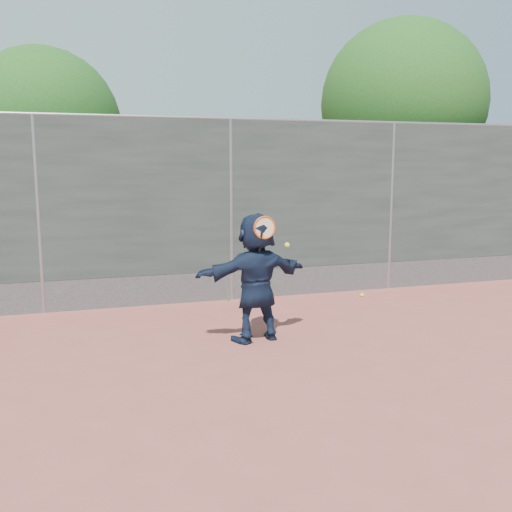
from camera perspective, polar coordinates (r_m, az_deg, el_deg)
name	(u,v)px	position (r m, az deg, el deg)	size (l,w,h in m)	color
ground	(312,369)	(6.54, 5.60, -11.16)	(80.00, 80.00, 0.00)	#9E4C42
player	(256,277)	(7.32, 0.00, -2.15)	(1.54, 0.49, 1.67)	#142039
ball_ground	(362,295)	(10.05, 10.56, -3.86)	(0.07, 0.07, 0.07)	#E6EF35
fence	(231,206)	(9.48, -2.51, 5.00)	(20.00, 0.06, 3.03)	#38423D
swing_action	(267,231)	(7.07, 1.07, 2.53)	(0.52, 0.18, 0.51)	#BF4A12
tree_right	(409,109)	(13.48, 15.02, 14.04)	(3.78, 3.60, 5.39)	#382314
tree_left	(52,130)	(12.22, -19.73, 11.77)	(3.15, 3.00, 4.53)	#382314
weed_clump	(250,292)	(9.66, -0.58, -3.61)	(0.68, 0.07, 0.30)	#387226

